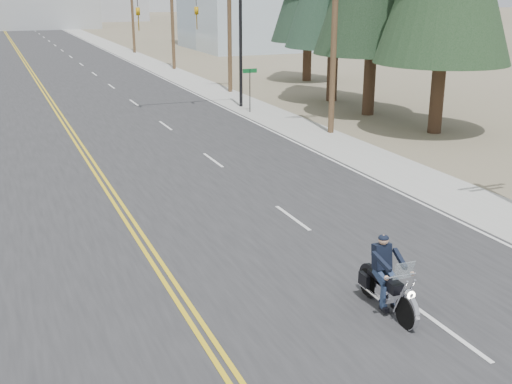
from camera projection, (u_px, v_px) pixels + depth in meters
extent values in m
cube|color=#303033|center=(22.00, 57.00, 70.17)|extent=(20.00, 200.00, 0.01)
cube|color=#A5A5A0|center=(126.00, 53.00, 74.38)|extent=(3.00, 200.00, 0.01)
cylinder|color=black|center=(241.00, 51.00, 39.71)|extent=(0.20, 0.20, 7.00)
imported|color=#BF8C0C|center=(196.00, 8.00, 37.91)|extent=(0.21, 0.26, 1.30)
imported|color=#BF8C0C|center=(138.00, 9.00, 36.63)|extent=(0.21, 0.26, 1.30)
cylinder|color=black|center=(250.00, 91.00, 38.54)|extent=(0.06, 0.06, 2.60)
cube|color=#0C5926|center=(250.00, 71.00, 38.18)|extent=(0.90, 0.03, 0.25)
cylinder|color=brown|center=(335.00, 19.00, 31.66)|extent=(0.30, 0.30, 11.50)
cylinder|color=brown|center=(229.00, 14.00, 44.93)|extent=(0.30, 0.30, 11.00)
cylinder|color=brown|center=(172.00, 5.00, 58.05)|extent=(0.30, 0.30, 11.50)
cylinder|color=brown|center=(132.00, 4.00, 73.08)|extent=(0.30, 0.30, 11.00)
cylinder|color=#382619|center=(437.00, 98.00, 32.93)|extent=(0.70, 0.70, 3.59)
cylinder|color=#382619|center=(369.00, 84.00, 37.75)|extent=(0.78, 0.78, 3.58)
cylinder|color=#382619|center=(332.00, 74.00, 42.44)|extent=(0.62, 0.62, 3.54)
cylinder|color=#382619|center=(307.00, 61.00, 51.81)|extent=(0.73, 0.73, 3.15)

